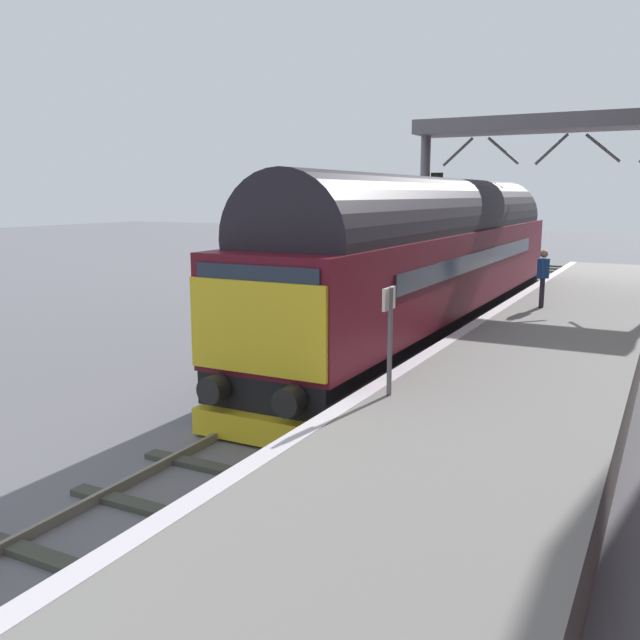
{
  "coord_description": "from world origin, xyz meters",
  "views": [
    {
      "loc": [
        6.1,
        -12.69,
        4.21
      ],
      "look_at": [
        0.2,
        -1.39,
        1.86
      ],
      "focal_mm": 38.39,
      "sensor_mm": 36.0,
      "label": 1
    }
  ],
  "objects_px": {
    "diesel_locomotive": "(433,256)",
    "platform_number_sign": "(389,324)",
    "waiting_passenger": "(543,273)",
    "signal_post_near": "(436,225)"
  },
  "relations": [
    {
      "from": "diesel_locomotive",
      "to": "waiting_passenger",
      "type": "height_order",
      "value": "diesel_locomotive"
    },
    {
      "from": "signal_post_near",
      "to": "waiting_passenger",
      "type": "xyz_separation_m",
      "value": [
        4.73,
        -4.63,
        -1.08
      ]
    },
    {
      "from": "diesel_locomotive",
      "to": "platform_number_sign",
      "type": "height_order",
      "value": "diesel_locomotive"
    },
    {
      "from": "platform_number_sign",
      "to": "waiting_passenger",
      "type": "bearing_deg",
      "value": 86.5
    },
    {
      "from": "platform_number_sign",
      "to": "waiting_passenger",
      "type": "distance_m",
      "value": 10.24
    },
    {
      "from": "signal_post_near",
      "to": "platform_number_sign",
      "type": "bearing_deg",
      "value": -74.54
    },
    {
      "from": "signal_post_near",
      "to": "platform_number_sign",
      "type": "height_order",
      "value": "signal_post_near"
    },
    {
      "from": "platform_number_sign",
      "to": "waiting_passenger",
      "type": "xyz_separation_m",
      "value": [
        0.62,
        10.22,
        -0.19
      ]
    },
    {
      "from": "diesel_locomotive",
      "to": "signal_post_near",
      "type": "bearing_deg",
      "value": 107.64
    },
    {
      "from": "platform_number_sign",
      "to": "waiting_passenger",
      "type": "height_order",
      "value": "platform_number_sign"
    }
  ]
}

